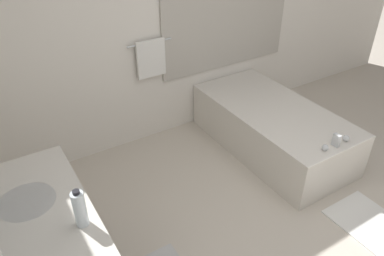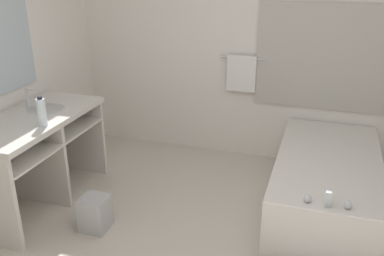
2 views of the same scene
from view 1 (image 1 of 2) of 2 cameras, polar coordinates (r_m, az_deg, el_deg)
The scene contains 6 objects.
ground_plane at distance 3.35m, azimuth 17.47°, elevation -17.44°, with size 16.00×16.00×0.00m, color beige.
wall_back_with_blinds at distance 4.09m, azimuth -2.86°, elevation 16.51°, with size 7.40×0.13×2.70m.
vanity_counter at distance 2.59m, azimuth -21.73°, elevation -16.55°, with size 0.67×1.40×0.86m.
bathtub at distance 4.21m, azimuth 12.07°, elevation 0.32°, with size 0.90×1.82×0.63m.
water_bottle_1 at distance 2.23m, azimuth -16.73°, elevation -11.69°, with size 0.07×0.07×0.26m.
bath_mat at distance 3.75m, azimuth 25.21°, elevation -12.81°, with size 0.51×0.61×0.02m.
Camera 1 is at (-1.87, -1.20, 2.51)m, focal length 35.00 mm.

